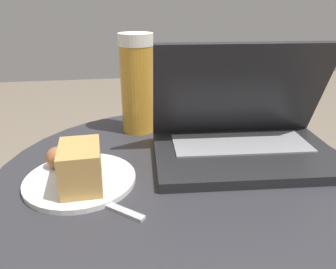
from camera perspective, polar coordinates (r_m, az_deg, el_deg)
The scene contains 5 objects.
table at distance 0.67m, azimuth 2.29°, elevation -15.78°, with size 0.67×0.67×0.52m.
laptop at distance 0.65m, azimuth 12.96°, elevation 0.26°, with size 0.36×0.24×0.22m.
beer_glass at distance 0.74m, azimuth -5.39°, elevation 8.77°, with size 0.08×0.08×0.22m.
snack_plate at distance 0.56m, azimuth -15.24°, elevation -5.96°, with size 0.19×0.19×0.08m.
fork at distance 0.54m, azimuth -14.21°, elevation -10.28°, with size 0.16×0.14×0.00m.
Camera 1 is at (-0.10, -0.51, 0.81)m, focal length 35.00 mm.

